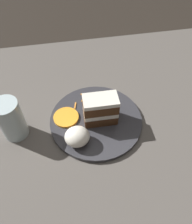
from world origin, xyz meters
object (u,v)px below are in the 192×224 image
at_px(cake_slice, 100,110).
at_px(cream_dollop, 77,137).
at_px(orange_garnish, 66,117).
at_px(drinking_glass, 12,122).
at_px(plate, 96,120).

height_order(cake_slice, cream_dollop, cake_slice).
bearing_deg(orange_garnish, cream_dollop, 104.69).
height_order(orange_garnish, drinking_glass, drinking_glass).
bearing_deg(cream_dollop, plate, -132.64).
height_order(cake_slice, drinking_glass, drinking_glass).
relative_size(cake_slice, cream_dollop, 1.43).
distance_m(plate, drinking_glass, 0.24).
height_order(cream_dollop, drinking_glass, drinking_glass).
bearing_deg(cream_dollop, drinking_glass, -22.88).
relative_size(cake_slice, orange_garnish, 1.29).
distance_m(cream_dollop, drinking_glass, 0.18).
xyz_separation_m(cake_slice, drinking_glass, (0.24, -0.01, -0.00)).
xyz_separation_m(cake_slice, orange_garnish, (0.10, -0.02, -0.04)).
bearing_deg(drinking_glass, plate, 179.52).
xyz_separation_m(cake_slice, cream_dollop, (0.08, 0.06, -0.02)).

